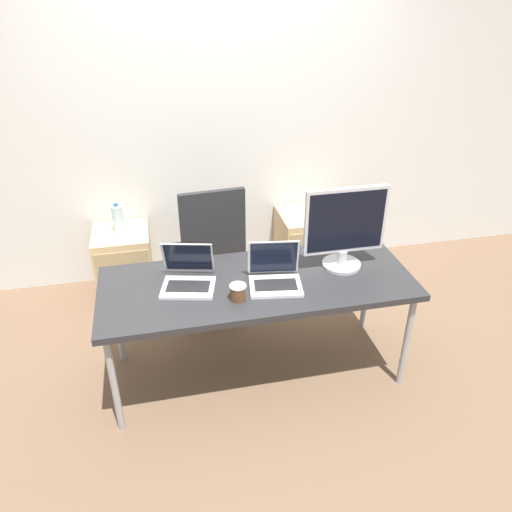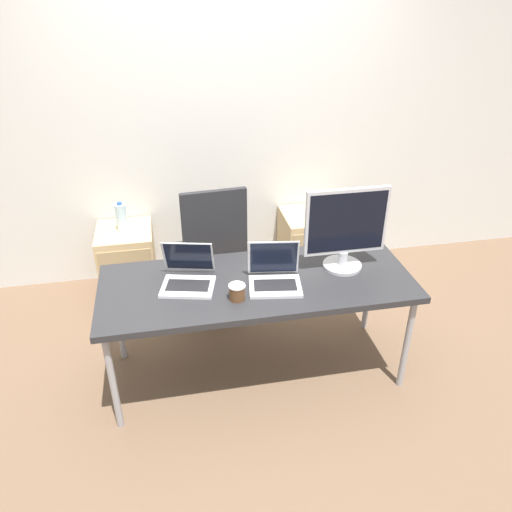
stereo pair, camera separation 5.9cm
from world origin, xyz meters
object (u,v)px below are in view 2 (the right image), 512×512
(laptop_left, at_px, (188,276))
(office_chair, at_px, (212,266))
(water_bottle, at_px, (121,217))
(monitor, at_px, (346,229))
(cabinet_right, at_px, (307,244))
(laptop_right, at_px, (275,276))
(coffee_cup_brown, at_px, (237,292))
(coffee_cup_white, at_px, (267,261))
(cabinet_left, at_px, (128,261))

(laptop_left, bearing_deg, office_chair, 73.03)
(water_bottle, height_order, monitor, monitor)
(cabinet_right, relative_size, water_bottle, 2.36)
(laptop_right, bearing_deg, coffee_cup_brown, -154.84)
(laptop_left, distance_m, laptop_right, 0.51)
(cabinet_right, relative_size, monitor, 1.07)
(coffee_cup_white, distance_m, coffee_cup_brown, 0.39)
(cabinet_left, relative_size, coffee_cup_white, 5.92)
(laptop_left, height_order, coffee_cup_white, laptop_left)
(laptop_left, height_order, monitor, monitor)
(water_bottle, xyz_separation_m, laptop_left, (0.43, -1.09, 0.09))
(laptop_right, relative_size, coffee_cup_brown, 3.53)
(cabinet_right, xyz_separation_m, water_bottle, (-1.50, 0.00, 0.39))
(office_chair, height_order, laptop_left, office_chair)
(coffee_cup_white, bearing_deg, monitor, -9.86)
(laptop_right, relative_size, monitor, 0.64)
(monitor, bearing_deg, cabinet_left, 142.25)
(laptop_left, bearing_deg, cabinet_right, 45.47)
(cabinet_right, xyz_separation_m, laptop_left, (-1.07, -1.08, 0.48))
(monitor, bearing_deg, cabinet_right, 84.15)
(office_chair, relative_size, laptop_right, 3.24)
(coffee_cup_white, bearing_deg, cabinet_right, 60.15)
(office_chair, distance_m, laptop_left, 0.78)
(cabinet_left, xyz_separation_m, water_bottle, (-0.00, 0.00, 0.39))
(cabinet_right, bearing_deg, coffee_cup_white, -119.85)
(cabinet_right, height_order, laptop_left, laptop_left)
(cabinet_right, height_order, coffee_cup_white, coffee_cup_white)
(laptop_left, height_order, laptop_right, laptop_right)
(monitor, xyz_separation_m, coffee_cup_brown, (-0.70, -0.22, -0.21))
(coffee_cup_white, bearing_deg, water_bottle, 132.93)
(office_chair, bearing_deg, coffee_cup_white, -63.30)
(cabinet_right, distance_m, laptop_right, 1.40)
(office_chair, distance_m, coffee_cup_white, 0.73)
(water_bottle, bearing_deg, coffee_cup_brown, -62.03)
(cabinet_right, height_order, monitor, monitor)
(monitor, relative_size, coffee_cup_white, 5.54)
(office_chair, bearing_deg, cabinet_right, 25.81)
(laptop_right, height_order, monitor, monitor)
(coffee_cup_brown, bearing_deg, cabinet_right, 58.08)
(water_bottle, bearing_deg, cabinet_right, -0.08)
(laptop_right, distance_m, coffee_cup_brown, 0.27)
(cabinet_right, xyz_separation_m, monitor, (-0.11, -1.08, 0.69))
(office_chair, relative_size, cabinet_right, 1.94)
(cabinet_left, relative_size, monitor, 1.07)
(laptop_right, relative_size, coffee_cup_white, 3.54)
(office_chair, relative_size, cabinet_left, 1.94)
(cabinet_right, distance_m, water_bottle, 1.55)
(office_chair, distance_m, water_bottle, 0.81)
(office_chair, xyz_separation_m, monitor, (0.75, -0.66, 0.56))
(office_chair, distance_m, cabinet_left, 0.77)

